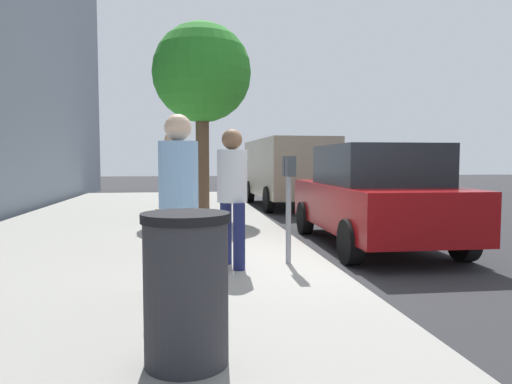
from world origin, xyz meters
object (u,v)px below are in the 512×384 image
pedestrian_bystander (179,188)px  trash_bin (186,288)px  parking_officer (174,181)px  parked_sedan_near (374,195)px  parked_van_far (287,168)px  parking_meter (289,186)px  street_tree (202,75)px  pedestrian_at_meter (232,186)px

pedestrian_bystander → trash_bin: size_ratio=1.80×
trash_bin → parking_officer: bearing=2.7°
pedestrian_bystander → parked_sedan_near: 4.49m
parking_officer → parked_van_far: 8.77m
trash_bin → parking_meter: bearing=-24.7°
street_tree → parked_sedan_near: bearing=-141.5°
parking_meter → street_tree: street_tree is taller
parked_van_far → pedestrian_bystander: bearing=162.1°
pedestrian_at_meter → street_tree: 5.98m
pedestrian_bystander → street_tree: bearing=29.9°
parking_meter → parked_sedan_near: parked_sedan_near is taller
pedestrian_bystander → street_tree: size_ratio=0.39×
parked_sedan_near → street_tree: street_tree is taller
parking_meter → parked_van_far: size_ratio=0.27×
pedestrian_bystander → parked_van_far: parked_van_far is taller
parked_van_far → parked_sedan_near: bearing=180.0°
parking_officer → parked_van_far: bearing=100.9°
parked_van_far → street_tree: (-3.63, 2.86, 2.30)m
parked_van_far → trash_bin: size_ratio=5.20×
parking_meter → pedestrian_at_meter: bearing=97.3°
pedestrian_at_meter → pedestrian_bystander: bearing=-140.4°
pedestrian_at_meter → pedestrian_bystander: pedestrian_bystander is taller
pedestrian_bystander → parked_van_far: bearing=15.9°
pedestrian_at_meter → pedestrian_bystander: 1.30m
parked_sedan_near → parking_meter: bearing=133.2°
parking_meter → parked_van_far: parked_van_far is taller
pedestrian_bystander → parking_officer: size_ratio=1.01×
pedestrian_at_meter → parking_officer: bearing=105.3°
parking_officer → pedestrian_at_meter: bearing=-20.4°
parking_meter → parking_officer: parking_officer is taller
parking_meter → trash_bin: 3.21m
parking_meter → parked_sedan_near: (1.80, -1.91, -0.27)m
pedestrian_bystander → street_tree: street_tree is taller
parking_officer → trash_bin: parking_officer is taller
parking_officer → street_tree: street_tree is taller
parked_sedan_near → street_tree: bearing=38.5°
parked_sedan_near → trash_bin: bearing=145.3°
parked_sedan_near → trash_bin: parked_sedan_near is taller
pedestrian_at_meter → street_tree: (5.49, 0.19, 2.38)m
street_tree → trash_bin: bearing=177.4°
parking_meter → pedestrian_at_meter: pedestrian_at_meter is taller
street_tree → parked_van_far: bearing=-38.2°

